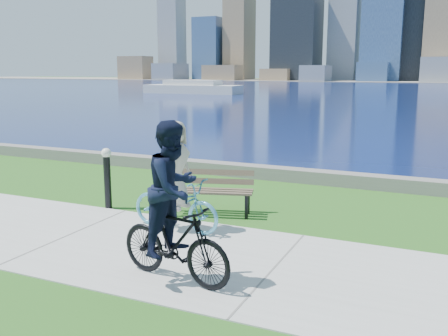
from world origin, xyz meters
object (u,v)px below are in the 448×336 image
(bollard_lamp, at_px, (107,174))
(cyclist_man, at_px, (174,216))
(park_bench, at_px, (211,188))
(cyclist_woman, at_px, (175,190))

(bollard_lamp, relative_size, cyclist_man, 0.58)
(park_bench, distance_m, cyclist_man, 3.56)
(bollard_lamp, xyz_separation_m, cyclist_man, (3.32, -2.81, 0.22))
(bollard_lamp, bearing_deg, park_bench, 14.03)
(park_bench, relative_size, cyclist_man, 0.81)
(park_bench, bearing_deg, cyclist_man, -89.40)
(cyclist_woman, distance_m, cyclist_man, 2.40)
(park_bench, height_order, bollard_lamp, bollard_lamp)
(cyclist_man, bearing_deg, cyclist_woman, 39.09)
(park_bench, relative_size, bollard_lamp, 1.40)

